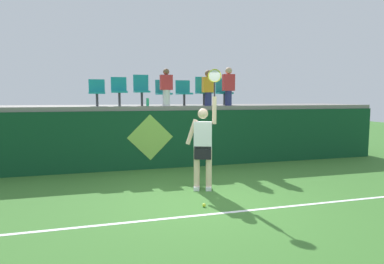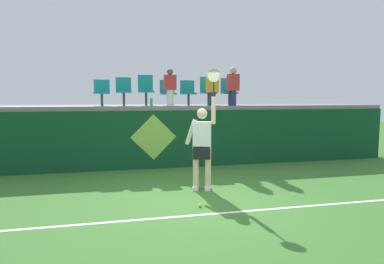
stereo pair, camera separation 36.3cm
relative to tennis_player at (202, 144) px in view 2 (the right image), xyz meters
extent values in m
plane|color=#3D752D|center=(-0.25, -0.69, -0.99)|extent=(40.00, 40.00, 0.00)
cube|color=#0F4223|center=(-0.25, 2.46, -0.18)|extent=(13.70, 0.20, 1.62)
cube|color=gray|center=(-0.25, 3.64, 0.69)|extent=(13.70, 2.46, 0.12)
cube|color=white|center=(-0.25, -1.50, -0.99)|extent=(12.33, 0.08, 0.01)
cube|color=white|center=(-0.13, 0.05, -0.95)|extent=(0.20, 0.29, 0.08)
cube|color=white|center=(0.12, -0.04, -0.95)|extent=(0.20, 0.29, 0.08)
cylinder|color=beige|center=(-0.13, 0.05, -0.54)|extent=(0.13, 0.13, 0.90)
cylinder|color=beige|center=(0.12, -0.04, -0.54)|extent=(0.13, 0.13, 0.90)
cube|color=black|center=(-0.01, 0.00, -0.17)|extent=(0.41, 0.33, 0.28)
cube|color=white|center=(-0.01, 0.00, 0.19)|extent=(0.43, 0.33, 0.58)
sphere|color=beige|center=(-0.01, 0.00, 0.65)|extent=(0.22, 0.22, 0.22)
cylinder|color=beige|center=(-0.23, 0.08, 0.26)|extent=(0.27, 0.17, 0.55)
cylinder|color=beige|center=(0.22, -0.08, 0.72)|extent=(0.09, 0.09, 0.58)
cylinder|color=black|center=(0.22, -0.08, 1.16)|extent=(0.03, 0.03, 0.30)
torus|color=gold|center=(0.22, -0.08, 1.44)|extent=(0.27, 0.11, 0.28)
ellipsoid|color=silver|center=(0.22, -0.08, 1.44)|extent=(0.23, 0.10, 0.24)
sphere|color=#D1E533|center=(-0.33, -1.10, -0.96)|extent=(0.07, 0.07, 0.07)
cylinder|color=#26B272|center=(-0.79, 2.62, 0.86)|extent=(0.08, 0.08, 0.22)
cylinder|color=#38383D|center=(-2.15, 3.02, 0.92)|extent=(0.07, 0.07, 0.34)
cube|color=teal|center=(-2.15, 3.02, 1.12)|extent=(0.44, 0.42, 0.05)
cube|color=teal|center=(-2.15, 3.21, 1.32)|extent=(0.44, 0.04, 0.36)
cylinder|color=#38383D|center=(-1.54, 3.02, 0.93)|extent=(0.07, 0.07, 0.37)
cube|color=teal|center=(-1.54, 3.02, 1.15)|extent=(0.44, 0.42, 0.05)
cube|color=teal|center=(-1.54, 3.21, 1.37)|extent=(0.44, 0.04, 0.40)
cylinder|color=#38383D|center=(-0.90, 3.02, 0.94)|extent=(0.07, 0.07, 0.38)
cube|color=teal|center=(-0.90, 3.02, 1.16)|extent=(0.44, 0.42, 0.05)
cube|color=teal|center=(-0.90, 3.21, 1.42)|extent=(0.44, 0.04, 0.47)
cylinder|color=#38383D|center=(-0.26, 3.02, 0.91)|extent=(0.07, 0.07, 0.33)
cube|color=teal|center=(-0.26, 3.02, 1.10)|extent=(0.44, 0.42, 0.05)
cube|color=teal|center=(-0.26, 3.21, 1.32)|extent=(0.44, 0.04, 0.39)
cylinder|color=#38383D|center=(0.37, 3.02, 0.91)|extent=(0.07, 0.07, 0.33)
cube|color=teal|center=(0.37, 3.02, 1.11)|extent=(0.44, 0.42, 0.05)
cube|color=teal|center=(0.37, 3.21, 1.32)|extent=(0.44, 0.04, 0.38)
cylinder|color=#38383D|center=(0.99, 3.02, 0.93)|extent=(0.07, 0.07, 0.36)
cube|color=teal|center=(0.99, 3.02, 1.13)|extent=(0.44, 0.42, 0.05)
cube|color=teal|center=(0.99, 3.21, 1.39)|extent=(0.44, 0.04, 0.47)
cylinder|color=#38383D|center=(1.65, 3.02, 0.92)|extent=(0.07, 0.07, 0.35)
cube|color=teal|center=(1.65, 3.02, 1.12)|extent=(0.44, 0.42, 0.05)
cube|color=teal|center=(1.65, 3.21, 1.37)|extent=(0.44, 0.04, 0.44)
cylinder|color=white|center=(-0.26, 2.65, 0.98)|extent=(0.20, 0.20, 0.46)
cube|color=red|center=(-0.26, 2.65, 1.41)|extent=(0.34, 0.20, 0.42)
sphere|color=brown|center=(-0.26, 2.65, 1.71)|extent=(0.18, 0.18, 0.18)
cylinder|color=navy|center=(0.99, 2.62, 0.94)|extent=(0.20, 0.20, 0.39)
cube|color=orange|center=(0.99, 2.62, 1.36)|extent=(0.34, 0.20, 0.44)
sphere|color=brown|center=(0.99, 2.62, 1.68)|extent=(0.20, 0.20, 0.20)
cylinder|color=navy|center=(1.65, 2.69, 0.97)|extent=(0.20, 0.20, 0.44)
cube|color=red|center=(1.65, 2.69, 1.43)|extent=(0.34, 0.20, 0.49)
sphere|color=#DBAD84|center=(1.65, 2.69, 1.78)|extent=(0.20, 0.20, 0.20)
cube|color=#0F4223|center=(-0.77, 2.35, -0.99)|extent=(0.90, 0.01, 0.00)
plane|color=#8CC64C|center=(-0.77, 2.35, -0.10)|extent=(1.27, 0.00, 1.27)
camera|label=1|loc=(-2.15, -6.71, 0.99)|focal=31.25mm
camera|label=2|loc=(-1.80, -6.80, 0.99)|focal=31.25mm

